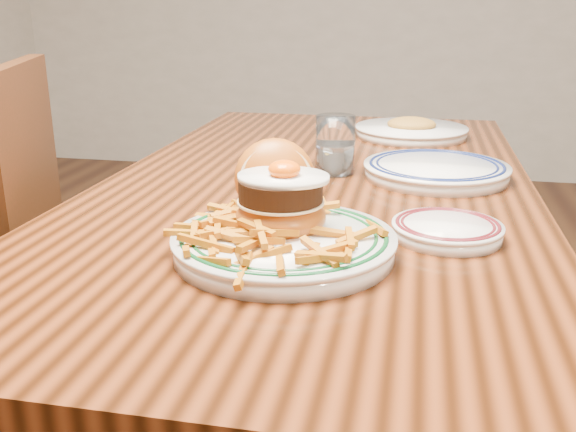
% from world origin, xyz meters
% --- Properties ---
extents(table, '(0.85, 1.60, 0.75)m').
position_xyz_m(table, '(0.00, 0.00, 0.66)').
color(table, black).
rests_on(table, floor).
extents(main_plate, '(0.32, 0.34, 0.15)m').
position_xyz_m(main_plate, '(0.01, -0.39, 0.79)').
color(main_plate, white).
rests_on(main_plate, table).
extents(side_plate, '(0.17, 0.17, 0.03)m').
position_xyz_m(side_plate, '(0.25, -0.29, 0.76)').
color(side_plate, white).
rests_on(side_plate, table).
extents(rear_plate, '(0.29, 0.29, 0.03)m').
position_xyz_m(rear_plate, '(0.24, 0.07, 0.77)').
color(rear_plate, white).
rests_on(rear_plate, table).
extents(water_glass, '(0.08, 0.08, 0.12)m').
position_xyz_m(water_glass, '(0.03, 0.07, 0.80)').
color(water_glass, white).
rests_on(water_glass, table).
extents(far_plate, '(0.30, 0.30, 0.05)m').
position_xyz_m(far_plate, '(0.18, 0.49, 0.77)').
color(far_plate, white).
rests_on(far_plate, table).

